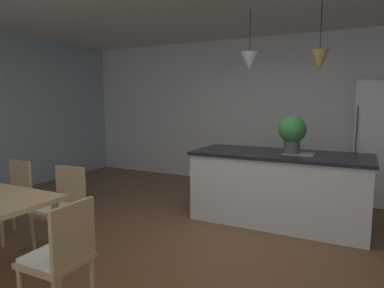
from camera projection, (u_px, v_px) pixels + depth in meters
The scene contains 10 objects.
ground_plane at pixel (202, 259), 3.37m from camera, with size 10.00×8.40×0.04m, color brown.
wall_back_kitchen at pixel (279, 112), 6.08m from camera, with size 10.00×0.12×2.70m, color silver.
chair_far_left at pixel (11, 196), 3.82m from camera, with size 0.42×0.42×0.87m.
chair_far_right at pixel (62, 206), 3.46m from camera, with size 0.42×0.42×0.87m.
chair_kitchen_end at pixel (61, 256), 2.35m from camera, with size 0.40×0.40×0.87m.
kitchen_island at pixel (279, 187), 4.30m from camera, with size 2.17×0.92×0.91m.
refrigerator at pixel (377, 143), 5.07m from camera, with size 0.65×0.67×1.84m.
pendant_over_island_main at pixel (249, 61), 4.29m from camera, with size 0.22×0.22×0.76m.
pendant_over_island_aux at pixel (319, 61), 3.92m from camera, with size 0.19×0.19×0.81m.
potted_plant_on_island at pixel (292, 132), 4.15m from camera, with size 0.34×0.34×0.47m.
Camera 1 is at (1.35, -2.90, 1.55)m, focal length 31.43 mm.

